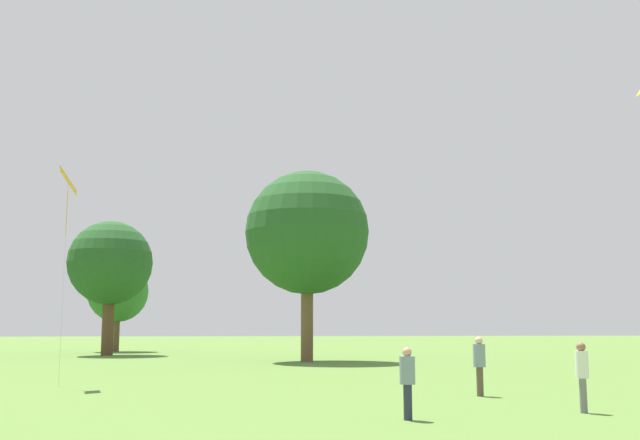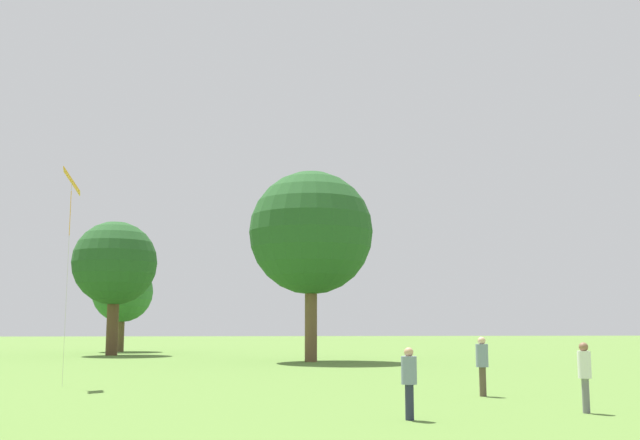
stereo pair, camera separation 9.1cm
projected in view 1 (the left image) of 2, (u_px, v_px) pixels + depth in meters
The scene contains 7 objects.
person_standing_0 at pixel (582, 370), 19.06m from camera, with size 0.42×0.42×1.77m.
person_standing_2 at pixel (407, 377), 17.63m from camera, with size 0.39×0.39×1.68m.
person_standing_5 at pixel (479, 361), 23.53m from camera, with size 0.44×0.44×1.84m.
kite_4 at pixel (68, 185), 28.08m from camera, with size 0.85×1.21×8.04m.
distant_tree_0 at pixel (110, 264), 56.02m from camera, with size 6.28×6.28×9.99m.
distant_tree_1 at pixel (118, 292), 63.45m from camera, with size 5.12×5.12×7.59m.
distant_tree_2 at pixel (307, 233), 46.66m from camera, with size 7.72×7.72×11.81m.
Camera 1 is at (-1.49, -6.03, 2.20)m, focal length 42.00 mm.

